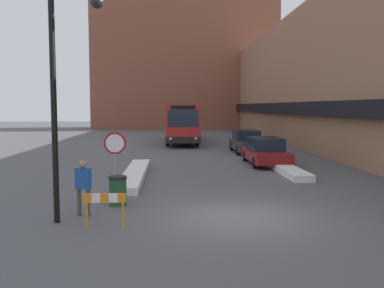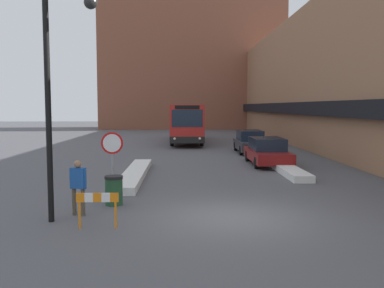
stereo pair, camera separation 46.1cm
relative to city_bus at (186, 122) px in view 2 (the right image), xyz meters
name	(u,v)px [view 2 (the right image)]	position (x,y,z in m)	size (l,w,h in m)	color
ground_plane	(233,217)	(1.08, -26.06, -1.78)	(160.00, 160.00, 0.00)	#515156
building_row_right	(318,81)	(11.06, -2.06, 3.50)	(5.50, 60.00, 10.60)	#996B4C
building_backdrop_far	(192,66)	(1.08, 24.78, 7.21)	(26.00, 8.00, 17.99)	brown
snow_bank_left	(135,174)	(-2.52, -18.94, -1.63)	(0.90, 8.24, 0.30)	silver
snow_bank_right	(286,169)	(4.68, -17.54, -1.62)	(0.90, 6.42, 0.31)	silver
city_bus	(186,122)	(0.00, 0.00, 0.00)	(2.67, 12.61, 3.30)	red
parked_car_front	(267,151)	(4.28, -14.90, -1.05)	(1.92, 4.87, 1.47)	maroon
parked_car_middle	(250,142)	(4.28, -8.90, -1.01)	(1.81, 4.71, 1.55)	#38383D
stop_sign	(112,150)	(-2.81, -23.35, -0.11)	(0.76, 0.08, 2.30)	gray
street_lamp	(58,81)	(-3.73, -26.38, 2.10)	(1.46, 0.36, 6.24)	black
pedestrian	(78,182)	(-3.42, -25.71, -0.80)	(0.51, 0.31, 1.62)	brown
trash_bin	(114,190)	(-2.60, -24.40, -1.30)	(0.59, 0.59, 0.95)	#234C2D
construction_barricade	(97,203)	(-2.60, -27.09, -1.11)	(1.10, 0.06, 0.94)	orange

